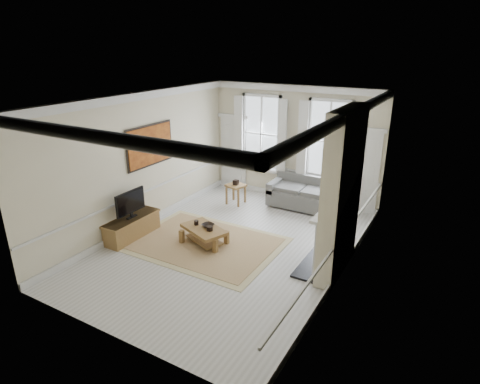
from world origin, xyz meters
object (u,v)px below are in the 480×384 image
Objects in this scene: sofa at (305,195)px; side_table at (236,188)px; coffee_table at (204,231)px; tv_stand at (132,227)px.

sofa is 2.01m from side_table.
side_table is 2.67m from coffee_table.
sofa is at bearing 91.74° from coffee_table.
side_table is at bearing 71.35° from tv_stand.
sofa is 3.54m from coffee_table.
side_table is at bearing 125.97° from coffee_table.
side_table is (-1.87, -0.73, 0.11)m from sofa.
coffee_table is at bearing -110.19° from sofa.
tv_stand is at bearing -126.98° from sofa.
side_table is 0.40× the size of tv_stand.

